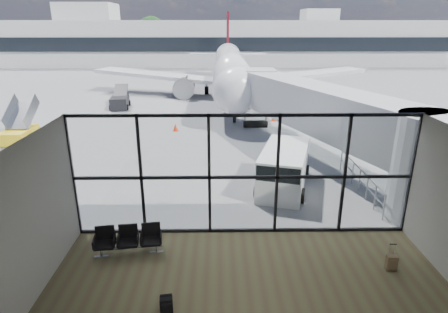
{
  "coord_description": "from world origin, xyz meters",
  "views": [
    {
      "loc": [
        -0.86,
        -12.22,
        7.3
      ],
      "look_at": [
        -0.64,
        3.0,
        1.92
      ],
      "focal_mm": 30.0,
      "sensor_mm": 36.0,
      "label": 1
    }
  ],
  "objects_px": {
    "airliner": "(230,68)",
    "backpack": "(166,305)",
    "suitcase": "(392,263)",
    "service_van": "(284,169)",
    "seating_row": "(128,238)",
    "mobile_stairs": "(19,133)",
    "belt_loader": "(120,101)"
  },
  "relations": [
    {
      "from": "backpack",
      "to": "service_van",
      "type": "relative_size",
      "value": 0.11
    },
    {
      "from": "service_van",
      "to": "belt_loader",
      "type": "relative_size",
      "value": 1.13
    },
    {
      "from": "belt_loader",
      "to": "mobile_stairs",
      "type": "distance_m",
      "value": 11.18
    },
    {
      "from": "seating_row",
      "to": "airliner",
      "type": "xyz_separation_m",
      "value": [
        4.38,
        31.28,
        2.21
      ]
    },
    {
      "from": "seating_row",
      "to": "suitcase",
      "type": "xyz_separation_m",
      "value": [
        8.44,
        -1.11,
        -0.28
      ]
    },
    {
      "from": "service_van",
      "to": "seating_row",
      "type": "bearing_deg",
      "value": -122.75
    },
    {
      "from": "backpack",
      "to": "mobile_stairs",
      "type": "relative_size",
      "value": 0.15
    },
    {
      "from": "airliner",
      "to": "service_van",
      "type": "height_order",
      "value": "airliner"
    },
    {
      "from": "airliner",
      "to": "mobile_stairs",
      "type": "bearing_deg",
      "value": -128.08
    },
    {
      "from": "backpack",
      "to": "mobile_stairs",
      "type": "height_order",
      "value": "mobile_stairs"
    },
    {
      "from": "backpack",
      "to": "service_van",
      "type": "height_order",
      "value": "service_van"
    },
    {
      "from": "seating_row",
      "to": "mobile_stairs",
      "type": "relative_size",
      "value": 0.67
    },
    {
      "from": "service_van",
      "to": "belt_loader",
      "type": "xyz_separation_m",
      "value": [
        -12.11,
        18.22,
        -0.36
      ]
    },
    {
      "from": "seating_row",
      "to": "service_van",
      "type": "distance_m",
      "value": 8.0
    },
    {
      "from": "suitcase",
      "to": "mobile_stairs",
      "type": "height_order",
      "value": "mobile_stairs"
    },
    {
      "from": "airliner",
      "to": "belt_loader",
      "type": "xyz_separation_m",
      "value": [
        -10.43,
        -7.86,
        -2.13
      ]
    },
    {
      "from": "airliner",
      "to": "service_van",
      "type": "distance_m",
      "value": 26.19
    },
    {
      "from": "airliner",
      "to": "mobile_stairs",
      "type": "relative_size",
      "value": 10.68
    },
    {
      "from": "seating_row",
      "to": "service_van",
      "type": "relative_size",
      "value": 0.46
    },
    {
      "from": "suitcase",
      "to": "service_van",
      "type": "distance_m",
      "value": 6.78
    },
    {
      "from": "service_van",
      "to": "belt_loader",
      "type": "bearing_deg",
      "value": 140.26
    },
    {
      "from": "airliner",
      "to": "service_van",
      "type": "relative_size",
      "value": 7.33
    },
    {
      "from": "belt_loader",
      "to": "mobile_stairs",
      "type": "xyz_separation_m",
      "value": [
        -4.04,
        -10.42,
        -0.08
      ]
    },
    {
      "from": "airliner",
      "to": "seating_row",
      "type": "bearing_deg",
      "value": -97.69
    },
    {
      "from": "seating_row",
      "to": "backpack",
      "type": "height_order",
      "value": "seating_row"
    },
    {
      "from": "mobile_stairs",
      "to": "service_van",
      "type": "bearing_deg",
      "value": -26.4
    },
    {
      "from": "service_van",
      "to": "mobile_stairs",
      "type": "height_order",
      "value": "mobile_stairs"
    },
    {
      "from": "suitcase",
      "to": "mobile_stairs",
      "type": "relative_size",
      "value": 0.27
    },
    {
      "from": "suitcase",
      "to": "belt_loader",
      "type": "distance_m",
      "value": 28.49
    },
    {
      "from": "service_van",
      "to": "mobile_stairs",
      "type": "distance_m",
      "value": 17.94
    },
    {
      "from": "airliner",
      "to": "belt_loader",
      "type": "bearing_deg",
      "value": -142.72
    },
    {
      "from": "airliner",
      "to": "backpack",
      "type": "bearing_deg",
      "value": -94.32
    }
  ]
}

